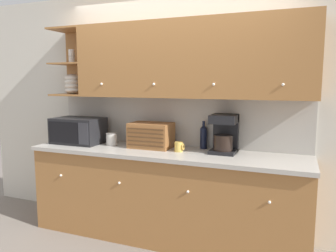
{
  "coord_description": "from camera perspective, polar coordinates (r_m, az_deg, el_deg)",
  "views": [
    {
      "loc": [
        1.23,
        -3.32,
        1.62
      ],
      "look_at": [
        0.0,
        -0.22,
        1.17
      ],
      "focal_mm": 35.0,
      "sensor_mm": 36.0,
      "label": 1
    }
  ],
  "objects": [
    {
      "name": "counter_unit",
      "position": [
        3.45,
        -0.58,
        -11.82
      ],
      "size": [
        2.84,
        0.65,
        0.93
      ],
      "color": "#A36B38",
      "rests_on": "ground_plane"
    },
    {
      "name": "storage_canister",
      "position": [
        3.66,
        -9.78,
        -2.24
      ],
      "size": [
        0.13,
        0.13,
        0.13
      ],
      "color": "silver",
      "rests_on": "counter_unit"
    },
    {
      "name": "upper_cabinets",
      "position": [
        3.33,
        2.83,
        11.4
      ],
      "size": [
        2.82,
        0.38,
        0.76
      ],
      "color": "#A36B38",
      "rests_on": "backsplash_panel"
    },
    {
      "name": "wine_glass",
      "position": [
        3.65,
        -6.76,
        -1.06
      ],
      "size": [
        0.07,
        0.07,
        0.21
      ],
      "color": "silver",
      "rests_on": "counter_unit"
    },
    {
      "name": "ground_plane",
      "position": [
        3.9,
        1.22,
        -16.85
      ],
      "size": [
        24.0,
        24.0,
        0.0
      ],
      "primitive_type": "plane",
      "color": "slate"
    },
    {
      "name": "wine_bottle",
      "position": [
        3.42,
        6.21,
        -1.76
      ],
      "size": [
        0.07,
        0.07,
        0.29
      ],
      "color": "black",
      "rests_on": "counter_unit"
    },
    {
      "name": "microwave",
      "position": [
        3.85,
        -15.34,
        -0.76
      ],
      "size": [
        0.55,
        0.37,
        0.29
      ],
      "color": "black",
      "rests_on": "counter_unit"
    },
    {
      "name": "wall_back",
      "position": [
        3.59,
        1.45,
        2.61
      ],
      "size": [
        5.22,
        0.06,
        2.6
      ],
      "color": "beige",
      "rests_on": "ground_plane"
    },
    {
      "name": "backsplash_panel",
      "position": [
        3.56,
        1.24,
        0.85
      ],
      "size": [
        2.82,
        0.01,
        0.53
      ],
      "color": "#B7B2A8",
      "rests_on": "counter_unit"
    },
    {
      "name": "coffee_maker",
      "position": [
        3.26,
        9.77,
        -1.24
      ],
      "size": [
        0.25,
        0.28,
        0.38
      ],
      "color": "black",
      "rests_on": "counter_unit"
    },
    {
      "name": "mug",
      "position": [
        3.27,
        1.93,
        -3.64
      ],
      "size": [
        0.1,
        0.08,
        0.1
      ],
      "color": "gold",
      "rests_on": "counter_unit"
    },
    {
      "name": "bread_box",
      "position": [
        3.46,
        -2.96,
        -1.62
      ],
      "size": [
        0.44,
        0.29,
        0.26
      ],
      "color": "#996033",
      "rests_on": "counter_unit"
    }
  ]
}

